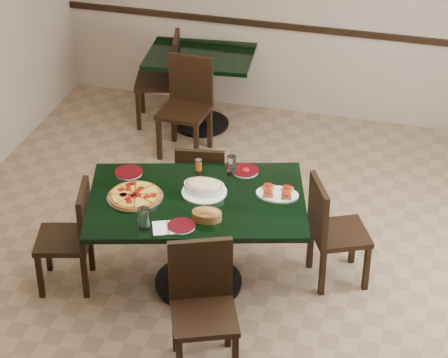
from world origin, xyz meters
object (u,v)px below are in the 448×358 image
(pepperoni_pizza, at_px, (135,196))
(back_table, at_px, (201,76))
(chair_far, at_px, (202,185))
(bruschetta_platter, at_px, (277,192))
(back_chair_near, at_px, (187,100))
(chair_near, at_px, (203,300))
(chair_left, at_px, (73,233))
(lasagna_casserole, at_px, (204,187))
(chair_right, at_px, (330,227))
(back_chair_left, at_px, (166,75))
(main_table, at_px, (197,220))
(bread_basket, at_px, (207,214))

(pepperoni_pizza, bearing_deg, back_table, 96.46)
(chair_far, height_order, bruschetta_platter, chair_far)
(chair_far, bearing_deg, back_table, -81.70)
(back_chair_near, bearing_deg, pepperoni_pizza, -79.36)
(chair_near, bearing_deg, chair_left, 132.73)
(chair_near, relative_size, pepperoni_pizza, 2.24)
(lasagna_casserole, bearing_deg, bruschetta_platter, 10.88)
(back_table, bearing_deg, pepperoni_pizza, -89.46)
(chair_near, xyz_separation_m, back_chair_near, (-0.94, 2.64, 0.01))
(pepperoni_pizza, bearing_deg, bruschetta_platter, 17.44)
(pepperoni_pizza, bearing_deg, chair_left, -164.83)
(chair_right, distance_m, chair_left, 1.84)
(chair_right, xyz_separation_m, back_chair_left, (-1.94, 2.06, 0.04))
(back_table, xyz_separation_m, back_chair_near, (0.02, -0.48, -0.02))
(chair_far, distance_m, chair_left, 1.12)
(main_table, relative_size, lasagna_casserole, 5.38)
(main_table, distance_m, chair_right, 0.96)
(back_chair_near, bearing_deg, lasagna_casserole, -65.56)
(chair_left, bearing_deg, chair_far, 125.99)
(lasagna_casserole, xyz_separation_m, bruschetta_platter, (0.50, 0.11, -0.02))
(lasagna_casserole, bearing_deg, chair_near, -75.28)
(bruschetta_platter, bearing_deg, pepperoni_pizza, -163.96)
(pepperoni_pizza, relative_size, bread_basket, 1.83)
(back_chair_left, relative_size, lasagna_casserole, 2.82)
(chair_right, xyz_separation_m, bread_basket, (-0.76, -0.54, 0.33))
(lasagna_casserole, bearing_deg, back_chair_near, 110.25)
(back_table, xyz_separation_m, chair_right, (1.60, -2.07, -0.06))
(main_table, height_order, bread_basket, bread_basket)
(back_table, xyz_separation_m, pepperoni_pizza, (0.28, -2.49, 0.24))
(main_table, bearing_deg, back_table, 90.23)
(chair_right, distance_m, pepperoni_pizza, 1.41)
(chair_near, xyz_separation_m, pepperoni_pizza, (-0.68, 0.63, 0.28))
(chair_left, relative_size, bread_basket, 3.81)
(chair_near, distance_m, bread_basket, 0.60)
(chair_left, xyz_separation_m, bread_basket, (1.00, -0.00, 0.34))
(back_table, bearing_deg, bruschetta_platter, -66.72)
(main_table, relative_size, bruschetta_platter, 5.58)
(main_table, xyz_separation_m, lasagna_casserole, (0.03, 0.09, 0.23))
(back_table, bearing_deg, chair_near, -78.88)
(main_table, xyz_separation_m, pepperoni_pizza, (-0.41, -0.11, 0.20))
(back_chair_near, bearing_deg, back_table, 95.63)
(chair_far, bearing_deg, back_chair_left, -71.89)
(chair_right, bearing_deg, pepperoni_pizza, 82.02)
(back_chair_left, bearing_deg, chair_far, 12.99)
(chair_left, xyz_separation_m, pepperoni_pizza, (0.45, 0.12, 0.32))
(back_chair_near, relative_size, pepperoni_pizza, 2.29)
(main_table, distance_m, back_table, 2.49)
(main_table, distance_m, chair_left, 0.90)
(chair_far, xyz_separation_m, bruschetta_platter, (0.69, -0.45, 0.33))
(back_table, height_order, chair_far, chair_far)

